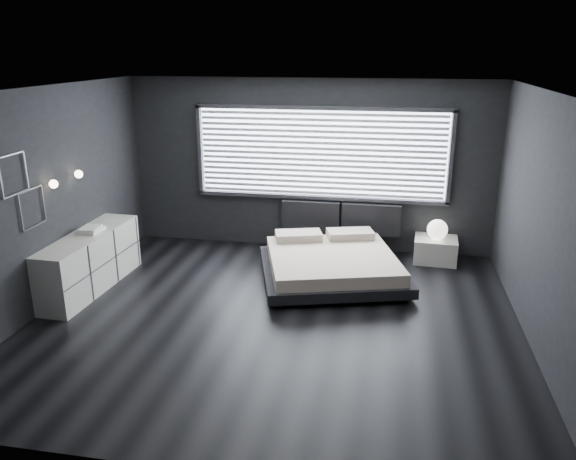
# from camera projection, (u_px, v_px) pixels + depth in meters

# --- Properties ---
(room) EXTENTS (6.04, 6.00, 2.80)m
(room) POSITION_uv_depth(u_px,v_px,m) (275.00, 212.00, 6.63)
(room) COLOR black
(room) RESTS_ON ground
(window) EXTENTS (4.14, 0.09, 1.52)m
(window) POSITION_uv_depth(u_px,v_px,m) (321.00, 154.00, 9.05)
(window) COLOR white
(window) RESTS_ON ground
(headboard) EXTENTS (1.96, 0.16, 0.52)m
(headboard) POSITION_uv_depth(u_px,v_px,m) (341.00, 218.00, 9.26)
(headboard) COLOR black
(headboard) RESTS_ON ground
(sconce_near) EXTENTS (0.18, 0.11, 0.11)m
(sconce_near) POSITION_uv_depth(u_px,v_px,m) (53.00, 184.00, 7.11)
(sconce_near) COLOR silver
(sconce_near) RESTS_ON ground
(sconce_far) EXTENTS (0.18, 0.11, 0.11)m
(sconce_far) POSITION_uv_depth(u_px,v_px,m) (78.00, 174.00, 7.67)
(sconce_far) COLOR silver
(sconce_far) RESTS_ON ground
(wall_art_upper) EXTENTS (0.01, 0.48, 0.48)m
(wall_art_upper) POSITION_uv_depth(u_px,v_px,m) (14.00, 175.00, 6.49)
(wall_art_upper) COLOR #47474C
(wall_art_upper) RESTS_ON ground
(wall_art_lower) EXTENTS (0.01, 0.48, 0.48)m
(wall_art_lower) POSITION_uv_depth(u_px,v_px,m) (33.00, 208.00, 6.87)
(wall_art_lower) COLOR #47474C
(wall_art_lower) RESTS_ON ground
(bed) EXTENTS (2.45, 2.39, 0.52)m
(bed) POSITION_uv_depth(u_px,v_px,m) (331.00, 263.00, 8.20)
(bed) COLOR black
(bed) RESTS_ON ground
(nightstand) EXTENTS (0.69, 0.59, 0.38)m
(nightstand) POSITION_uv_depth(u_px,v_px,m) (435.00, 250.00, 8.90)
(nightstand) COLOR silver
(nightstand) RESTS_ON ground
(orb_lamp) EXTENTS (0.32, 0.32, 0.32)m
(orb_lamp) POSITION_uv_depth(u_px,v_px,m) (437.00, 229.00, 8.76)
(orb_lamp) COLOR white
(orb_lamp) RESTS_ON nightstand
(dresser) EXTENTS (0.64, 2.02, 0.80)m
(dresser) POSITION_uv_depth(u_px,v_px,m) (88.00, 261.00, 7.85)
(dresser) COLOR silver
(dresser) RESTS_ON ground
(book_stack) EXTENTS (0.28, 0.37, 0.07)m
(book_stack) POSITION_uv_depth(u_px,v_px,m) (91.00, 229.00, 7.82)
(book_stack) COLOR silver
(book_stack) RESTS_ON dresser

